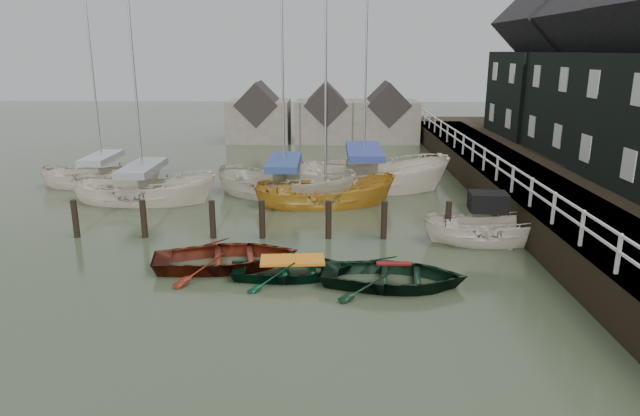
{
  "coord_description": "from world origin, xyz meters",
  "views": [
    {
      "loc": [
        1.19,
        -16.67,
        6.61
      ],
      "look_at": [
        0.91,
        2.07,
        1.4
      ],
      "focal_mm": 32.0,
      "sensor_mm": 36.0,
      "label": 1
    }
  ],
  "objects_px": {
    "sailboat_b": "(285,195)",
    "sailboat_d": "(363,188)",
    "rowboat_red": "(227,267)",
    "sailboat_c": "(325,204)",
    "rowboat_dkgreen": "(393,285)",
    "motorboat": "(486,241)",
    "sailboat_e": "(104,184)",
    "rowboat_green": "(293,276)",
    "sailboat_a": "(145,200)"
  },
  "relations": [
    {
      "from": "sailboat_b",
      "to": "sailboat_d",
      "type": "relative_size",
      "value": 0.88
    },
    {
      "from": "rowboat_green",
      "to": "sailboat_c",
      "type": "relative_size",
      "value": 0.34
    },
    {
      "from": "rowboat_dkgreen",
      "to": "motorboat",
      "type": "relative_size",
      "value": 0.92
    },
    {
      "from": "sailboat_d",
      "to": "sailboat_e",
      "type": "height_order",
      "value": "sailboat_d"
    },
    {
      "from": "sailboat_b",
      "to": "sailboat_e",
      "type": "bearing_deg",
      "value": 100.46
    },
    {
      "from": "rowboat_green",
      "to": "sailboat_b",
      "type": "distance_m",
      "value": 9.73
    },
    {
      "from": "sailboat_a",
      "to": "sailboat_e",
      "type": "distance_m",
      "value": 4.46
    },
    {
      "from": "sailboat_c",
      "to": "sailboat_e",
      "type": "distance_m",
      "value": 11.81
    },
    {
      "from": "rowboat_green",
      "to": "sailboat_b",
      "type": "xyz_separation_m",
      "value": [
        -0.96,
        9.68,
        0.06
      ]
    },
    {
      "from": "rowboat_red",
      "to": "sailboat_d",
      "type": "xyz_separation_m",
      "value": [
        4.91,
        10.54,
        0.06
      ]
    },
    {
      "from": "rowboat_green",
      "to": "sailboat_a",
      "type": "height_order",
      "value": "sailboat_a"
    },
    {
      "from": "sailboat_b",
      "to": "sailboat_d",
      "type": "height_order",
      "value": "sailboat_d"
    },
    {
      "from": "sailboat_e",
      "to": "sailboat_c",
      "type": "bearing_deg",
      "value": -116.9
    },
    {
      "from": "motorboat",
      "to": "sailboat_d",
      "type": "relative_size",
      "value": 0.34
    },
    {
      "from": "rowboat_green",
      "to": "rowboat_dkgreen",
      "type": "xyz_separation_m",
      "value": [
        2.97,
        -0.66,
        0.0
      ]
    },
    {
      "from": "rowboat_dkgreen",
      "to": "sailboat_a",
      "type": "distance_m",
      "value": 13.84
    },
    {
      "from": "sailboat_b",
      "to": "sailboat_c",
      "type": "relative_size",
      "value": 1.08
    },
    {
      "from": "rowboat_green",
      "to": "sailboat_d",
      "type": "height_order",
      "value": "sailboat_d"
    },
    {
      "from": "sailboat_c",
      "to": "sailboat_e",
      "type": "relative_size",
      "value": 1.11
    },
    {
      "from": "rowboat_green",
      "to": "sailboat_c",
      "type": "distance_m",
      "value": 8.4
    },
    {
      "from": "rowboat_red",
      "to": "rowboat_dkgreen",
      "type": "bearing_deg",
      "value": -116.25
    },
    {
      "from": "rowboat_green",
      "to": "sailboat_c",
      "type": "height_order",
      "value": "sailboat_c"
    },
    {
      "from": "rowboat_red",
      "to": "rowboat_green",
      "type": "height_order",
      "value": "rowboat_red"
    },
    {
      "from": "rowboat_red",
      "to": "motorboat",
      "type": "xyz_separation_m",
      "value": [
        8.8,
        2.4,
        0.09
      ]
    },
    {
      "from": "sailboat_d",
      "to": "sailboat_e",
      "type": "bearing_deg",
      "value": 90.31
    },
    {
      "from": "rowboat_green",
      "to": "sailboat_d",
      "type": "distance_m",
      "value": 11.62
    },
    {
      "from": "sailboat_c",
      "to": "rowboat_dkgreen",
      "type": "bearing_deg",
      "value": -175.09
    },
    {
      "from": "rowboat_dkgreen",
      "to": "sailboat_b",
      "type": "distance_m",
      "value": 11.06
    },
    {
      "from": "rowboat_green",
      "to": "sailboat_d",
      "type": "relative_size",
      "value": 0.27
    },
    {
      "from": "rowboat_green",
      "to": "sailboat_d",
      "type": "xyz_separation_m",
      "value": [
        2.8,
        11.28,
        0.06
      ]
    },
    {
      "from": "motorboat",
      "to": "sailboat_e",
      "type": "relative_size",
      "value": 0.46
    },
    {
      "from": "motorboat",
      "to": "sailboat_e",
      "type": "height_order",
      "value": "sailboat_e"
    },
    {
      "from": "rowboat_red",
      "to": "sailboat_d",
      "type": "bearing_deg",
      "value": -35.81
    },
    {
      "from": "rowboat_green",
      "to": "sailboat_e",
      "type": "relative_size",
      "value": 0.37
    },
    {
      "from": "rowboat_dkgreen",
      "to": "sailboat_e",
      "type": "distance_m",
      "value": 18.3
    },
    {
      "from": "sailboat_c",
      "to": "rowboat_red",
      "type": "bearing_deg",
      "value": 150.36
    },
    {
      "from": "rowboat_red",
      "to": "sailboat_a",
      "type": "relative_size",
      "value": 0.38
    },
    {
      "from": "rowboat_red",
      "to": "rowboat_green",
      "type": "distance_m",
      "value": 2.24
    },
    {
      "from": "sailboat_d",
      "to": "rowboat_green",
      "type": "bearing_deg",
      "value": 169.22
    },
    {
      "from": "rowboat_green",
      "to": "sailboat_b",
      "type": "bearing_deg",
      "value": 1.65
    },
    {
      "from": "sailboat_e",
      "to": "sailboat_b",
      "type": "bearing_deg",
      "value": -112.81
    },
    {
      "from": "rowboat_dkgreen",
      "to": "sailboat_d",
      "type": "distance_m",
      "value": 11.95
    },
    {
      "from": "motorboat",
      "to": "sailboat_c",
      "type": "bearing_deg",
      "value": 52.56
    },
    {
      "from": "sailboat_b",
      "to": "rowboat_green",
      "type": "bearing_deg",
      "value": -150.32
    },
    {
      "from": "rowboat_red",
      "to": "sailboat_c",
      "type": "relative_size",
      "value": 0.41
    },
    {
      "from": "sailboat_a",
      "to": "sailboat_b",
      "type": "relative_size",
      "value": 0.99
    },
    {
      "from": "rowboat_red",
      "to": "motorboat",
      "type": "height_order",
      "value": "motorboat"
    },
    {
      "from": "rowboat_red",
      "to": "sailboat_a",
      "type": "height_order",
      "value": "sailboat_a"
    },
    {
      "from": "motorboat",
      "to": "sailboat_b",
      "type": "bearing_deg",
      "value": 54.27
    },
    {
      "from": "rowboat_red",
      "to": "sailboat_a",
      "type": "xyz_separation_m",
      "value": [
        -5.11,
        7.97,
        0.06
      ]
    }
  ]
}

